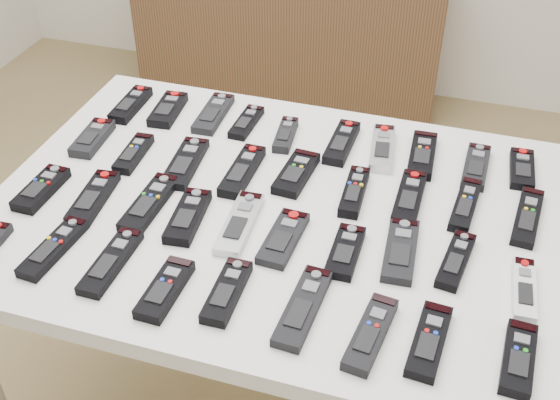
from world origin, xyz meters
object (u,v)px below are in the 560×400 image
(remote_17, at_px, (465,205))
(remote_36, at_px, (429,341))
(remote_18, at_px, (527,217))
(remote_30, at_px, (54,248))
(remote_32, at_px, (165,289))
(remote_4, at_px, (286,135))
(remote_7, at_px, (422,155))
(remote_8, at_px, (476,167))
(remote_1, at_px, (168,110))
(remote_27, at_px, (456,260))
(remote_11, at_px, (134,154))
(remote_16, at_px, (409,198))
(remote_25, at_px, (345,252))
(remote_28, at_px, (524,290))
(table, at_px, (280,228))
(sideboard, at_px, (289,30))
(remote_9, at_px, (522,169))
(remote_0, at_px, (131,105))
(remote_10, at_px, (92,138))
(remote_37, at_px, (519,358))
(remote_2, at_px, (213,114))
(remote_22, at_px, (188,216))
(remote_26, at_px, (401,250))
(remote_14, at_px, (296,173))
(remote_24, at_px, (283,238))
(remote_21, at_px, (150,203))
(remote_12, at_px, (185,163))
(remote_35, at_px, (370,334))
(remote_20, at_px, (93,198))
(remote_6, at_px, (382,148))
(remote_19, at_px, (41,189))
(remote_34, at_px, (303,307))
(remote_31, at_px, (111,262))
(remote_5, at_px, (342,143))
(remote_15, at_px, (354,192))
(remote_3, at_px, (246,122))
(remote_13, at_px, (242,171))

(remote_17, distance_m, remote_36, 0.40)
(remote_18, bearing_deg, remote_30, -151.51)
(remote_32, bearing_deg, remote_4, 85.47)
(remote_7, xyz_separation_m, remote_8, (0.13, -0.01, -0.00))
(remote_1, bearing_deg, remote_36, -42.63)
(remote_27, bearing_deg, remote_32, -146.62)
(remote_11, bearing_deg, remote_16, -1.47)
(remote_7, height_order, remote_11, remote_7)
(remote_25, xyz_separation_m, remote_28, (0.34, -0.00, -0.00))
(table, distance_m, remote_28, 0.53)
(sideboard, xyz_separation_m, remote_9, (1.01, -1.51, 0.44))
(remote_0, height_order, remote_18, remote_0)
(remote_10, bearing_deg, remote_37, -25.18)
(remote_2, height_order, remote_22, remote_22)
(sideboard, relative_size, remote_32, 8.87)
(remote_2, bearing_deg, remote_26, -37.10)
(remote_4, bearing_deg, remote_14, -70.69)
(remote_24, distance_m, remote_26, 0.24)
(remote_30, bearing_deg, remote_21, 62.50)
(remote_2, relative_size, remote_12, 0.96)
(remote_32, bearing_deg, remote_0, 123.28)
(remote_18, bearing_deg, remote_2, 171.40)
(remote_7, height_order, remote_21, remote_7)
(sideboard, height_order, remote_35, remote_35)
(remote_21, xyz_separation_m, remote_27, (0.65, 0.01, -0.00))
(remote_20, xyz_separation_m, remote_21, (0.12, 0.02, -0.00))
(remote_7, bearing_deg, remote_32, -126.79)
(remote_6, bearing_deg, remote_10, -173.65)
(sideboard, xyz_separation_m, remote_19, (-0.00, -1.91, 0.45))
(remote_26, height_order, remote_34, same)
(remote_0, bearing_deg, table, -30.81)
(remote_18, height_order, remote_34, remote_34)
(remote_0, bearing_deg, remote_31, -67.98)
(remote_5, xyz_separation_m, remote_9, (0.42, 0.02, -0.00))
(remote_22, height_order, remote_28, remote_22)
(remote_15, height_order, remote_24, remote_15)
(remote_28, distance_m, remote_37, 0.17)
(remote_7, relative_size, remote_11, 1.16)
(sideboard, xyz_separation_m, remote_18, (1.03, -1.69, 0.44))
(remote_22, height_order, remote_35, same)
(remote_6, bearing_deg, remote_19, -158.16)
(remote_5, height_order, remote_14, remote_5)
(remote_1, distance_m, remote_2, 0.12)
(remote_18, height_order, remote_28, remote_28)
(remote_9, height_order, remote_16, remote_16)
(remote_34, bearing_deg, remote_26, 58.15)
(remote_24, bearing_deg, remote_3, 121.56)
(remote_13, relative_size, remote_30, 1.05)
(remote_6, relative_size, remote_9, 1.23)
(remote_12, distance_m, remote_24, 0.35)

